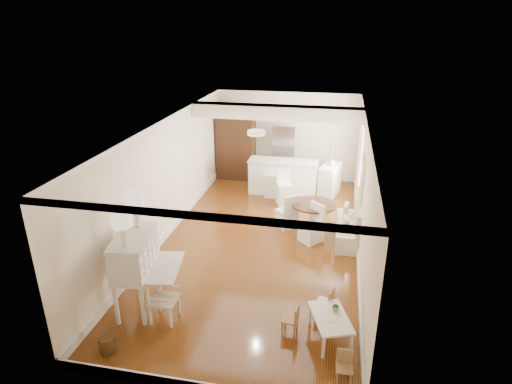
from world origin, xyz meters
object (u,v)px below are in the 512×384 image
(wicker_basket, at_px, (107,344))
(secretary_bureau, at_px, (136,272))
(kids_chair_b, at_px, (324,302))
(kids_chair_c, at_px, (344,367))
(kids_table, at_px, (330,328))
(pantry_cabinet, at_px, (236,144))
(dining_table, at_px, (313,217))
(gustavian_armchair, at_px, (164,299))
(bar_stool_left, at_px, (273,178))
(bar_stool_right, at_px, (285,188))
(slip_chair_near, at_px, (311,224))
(slip_chair_far, at_px, (287,210))
(breakfast_counter, at_px, (283,177))
(kids_chair_a, at_px, (290,319))
(sideboard, at_px, (330,180))
(fridge, at_px, (294,155))

(wicker_basket, bearing_deg, secretary_bureau, 90.38)
(kids_chair_b, bearing_deg, kids_chair_c, 29.95)
(kids_table, xyz_separation_m, pantry_cabinet, (-3.33, 7.22, 0.93))
(dining_table, bearing_deg, gustavian_armchair, -120.19)
(bar_stool_left, bearing_deg, bar_stool_right, -48.05)
(slip_chair_near, relative_size, slip_chair_far, 1.01)
(breakfast_counter, relative_size, bar_stool_left, 1.84)
(slip_chair_near, distance_m, bar_stool_left, 2.88)
(kids_chair_b, bearing_deg, slip_chair_near, -154.94)
(kids_chair_a, distance_m, slip_chair_far, 3.93)
(kids_chair_a, bearing_deg, sideboard, -176.58)
(breakfast_counter, xyz_separation_m, pantry_cabinet, (-1.70, 1.08, 0.63))
(bar_stool_right, relative_size, fridge, 0.55)
(dining_table, xyz_separation_m, breakfast_counter, (-1.07, 2.29, 0.15))
(kids_chair_a, relative_size, bar_stool_left, 0.48)
(wicker_basket, bearing_deg, bar_stool_left, 77.31)
(kids_chair_b, bearing_deg, kids_chair_a, -28.46)
(bar_stool_left, xyz_separation_m, sideboard, (1.63, 0.40, -0.09))
(kids_chair_c, xyz_separation_m, breakfast_counter, (-1.87, 6.98, 0.27))
(kids_chair_b, height_order, dining_table, dining_table)
(bar_stool_right, bearing_deg, bar_stool_left, 106.06)
(kids_chair_a, height_order, pantry_cabinet, pantry_cabinet)
(wicker_basket, height_order, breakfast_counter, breakfast_counter)
(fridge, bearing_deg, sideboard, -38.70)
(fridge, bearing_deg, kids_chair_a, -83.83)
(kids_chair_a, distance_m, kids_chair_c, 1.26)
(kids_table, height_order, kids_chair_c, kids_chair_c)
(gustavian_armchair, bearing_deg, bar_stool_right, -13.39)
(wicker_basket, bearing_deg, kids_table, 15.65)
(gustavian_armchair, bearing_deg, kids_chair_a, -86.76)
(gustavian_armchair, xyz_separation_m, kids_chair_b, (2.71, 0.64, -0.13))
(slip_chair_far, bearing_deg, dining_table, 132.05)
(kids_chair_c, relative_size, bar_stool_right, 0.50)
(fridge, bearing_deg, secretary_bureau, -105.97)
(kids_chair_a, distance_m, bar_stool_right, 5.36)
(secretary_bureau, height_order, fridge, fridge)
(secretary_bureau, relative_size, kids_chair_b, 2.53)
(gustavian_armchair, distance_m, kids_chair_c, 3.17)
(bar_stool_right, relative_size, sideboard, 1.01)
(dining_table, xyz_separation_m, slip_chair_near, (-0.01, -0.55, 0.10))
(kids_chair_a, relative_size, dining_table, 0.51)
(kids_table, xyz_separation_m, fridge, (-1.43, 7.19, 0.68))
(kids_chair_a, bearing_deg, bar_stool_left, -160.96)
(secretary_bureau, height_order, bar_stool_left, secretary_bureau)
(breakfast_counter, xyz_separation_m, fridge, (0.20, 1.05, 0.39))
(wicker_basket, xyz_separation_m, pantry_cabinet, (0.09, 8.17, 1.02))
(gustavian_armchair, height_order, slip_chair_near, slip_chair_near)
(kids_table, xyz_separation_m, kids_chair_b, (-0.13, 0.59, 0.06))
(sideboard, bearing_deg, pantry_cabinet, 177.01)
(slip_chair_far, distance_m, breakfast_counter, 2.25)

